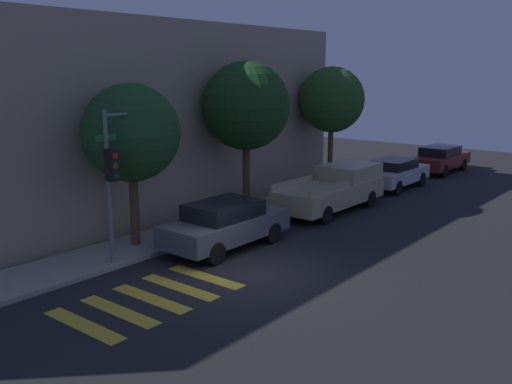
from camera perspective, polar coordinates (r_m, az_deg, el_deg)
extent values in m
plane|color=black|center=(16.20, -0.86, -8.26)|extent=(60.00, 60.00, 0.00)
cube|color=gray|center=(19.08, -10.85, -5.09)|extent=(26.00, 2.19, 0.14)
cube|color=gray|center=(21.97, -18.90, 6.48)|extent=(26.00, 6.00, 7.46)
cube|color=gold|center=(13.77, -16.86, -12.62)|extent=(0.45, 2.60, 0.00)
cube|color=gold|center=(14.29, -13.53, -11.50)|extent=(0.45, 2.60, 0.00)
cube|color=gold|center=(14.85, -10.47, -10.42)|extent=(0.45, 2.60, 0.00)
cube|color=gold|center=(15.46, -7.66, -9.40)|extent=(0.45, 2.60, 0.00)
cube|color=gold|center=(16.10, -5.08, -8.44)|extent=(0.45, 2.60, 0.00)
cylinder|color=slate|center=(16.69, -14.50, 0.10)|extent=(0.12, 0.12, 4.56)
cube|color=black|center=(16.38, -14.21, 2.64)|extent=(0.30, 0.30, 0.90)
cylinder|color=red|center=(16.22, -13.92, 3.53)|extent=(0.18, 0.02, 0.18)
cylinder|color=#593D0A|center=(16.26, -13.87, 2.59)|extent=(0.18, 0.02, 0.18)
cylinder|color=#0C3819|center=(16.30, -13.82, 1.65)|extent=(0.18, 0.02, 0.18)
cube|color=#19662D|center=(16.45, -14.78, 5.25)|extent=(0.70, 0.02, 0.18)
cylinder|color=slate|center=(17.00, -12.17, 7.69)|extent=(2.00, 0.08, 0.08)
sphere|color=#F9E5B2|center=(17.65, -9.62, 7.62)|extent=(0.36, 0.36, 0.36)
cube|color=#4C5156|center=(18.34, -3.01, -3.55)|extent=(4.50, 1.82, 0.69)
cube|color=black|center=(18.11, -3.27, -1.79)|extent=(2.34, 1.60, 0.52)
cylinder|color=black|center=(19.96, -2.07, -3.27)|extent=(0.69, 0.22, 0.69)
cylinder|color=black|center=(18.97, 1.68, -4.10)|extent=(0.69, 0.22, 0.69)
cylinder|color=black|center=(18.04, -7.92, -5.07)|extent=(0.69, 0.22, 0.69)
cylinder|color=black|center=(16.93, -4.09, -6.14)|extent=(0.69, 0.22, 0.69)
cube|color=tan|center=(23.23, 7.39, -0.16)|extent=(5.59, 1.99, 0.79)
cube|color=tan|center=(24.40, 9.34, 2.05)|extent=(2.51, 1.83, 0.61)
cube|color=tan|center=(22.46, 3.65, 0.88)|extent=(2.79, 0.08, 0.28)
cube|color=tan|center=(21.51, 7.46, 0.30)|extent=(2.79, 0.08, 0.28)
cylinder|color=black|center=(25.22, 7.69, -0.10)|extent=(0.69, 0.22, 0.69)
cylinder|color=black|center=(24.36, 11.33, -0.67)|extent=(0.69, 0.22, 0.69)
cylinder|color=black|center=(22.41, 3.06, -1.57)|extent=(0.69, 0.22, 0.69)
cylinder|color=black|center=(21.43, 6.99, -2.28)|extent=(0.69, 0.22, 0.69)
cube|color=#B7BABF|center=(28.39, 13.71, 1.69)|extent=(4.30, 1.74, 0.64)
cube|color=black|center=(28.21, 13.68, 2.74)|extent=(2.23, 1.53, 0.45)
cylinder|color=black|center=(29.96, 13.44, 1.61)|extent=(0.69, 0.22, 0.69)
cylinder|color=black|center=(29.34, 16.18, 1.24)|extent=(0.69, 0.22, 0.69)
cylinder|color=black|center=(27.62, 11.03, 0.85)|extent=(0.69, 0.22, 0.69)
cylinder|color=black|center=(26.94, 13.95, 0.43)|extent=(0.69, 0.22, 0.69)
cube|color=maroon|center=(33.63, 17.96, 3.03)|extent=(4.62, 1.78, 0.64)
cube|color=black|center=(33.44, 17.95, 3.96)|extent=(2.40, 1.56, 0.49)
cylinder|color=black|center=(35.28, 17.56, 2.93)|extent=(0.69, 0.22, 0.69)
cylinder|color=black|center=(34.74, 20.01, 2.63)|extent=(0.69, 0.22, 0.69)
cylinder|color=black|center=(32.66, 15.70, 2.34)|extent=(0.69, 0.22, 0.69)
cylinder|color=black|center=(32.08, 18.31, 2.01)|extent=(0.69, 0.22, 0.69)
cylinder|color=#4C3823|center=(18.63, -12.05, -1.67)|extent=(0.29, 0.29, 2.58)
sphere|color=#1E4721|center=(18.21, -12.39, 5.82)|extent=(3.08, 3.08, 3.08)
cylinder|color=#4C3823|center=(22.41, -0.98, 1.50)|extent=(0.29, 0.29, 3.02)
sphere|color=#193D19|center=(22.06, -1.01, 8.62)|extent=(3.40, 3.40, 3.40)
cylinder|color=brown|center=(27.39, 7.42, 3.47)|extent=(0.24, 0.24, 3.14)
sphere|color=#234C1E|center=(27.12, 7.58, 9.15)|extent=(3.06, 3.06, 3.06)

